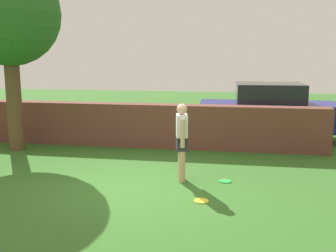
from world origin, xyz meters
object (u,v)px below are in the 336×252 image
object	(u,v)px
frisbee_yellow	(201,201)
tree	(8,16)
car	(269,111)
person	(182,139)
frisbee_green	(225,181)

from	to	relation	value
frisbee_yellow	tree	bearing A→B (deg)	150.09
car	frisbee_yellow	xyz separation A→B (m)	(-1.54, -5.76, -0.85)
person	car	bearing A→B (deg)	143.74
car	frisbee_yellow	bearing A→B (deg)	-107.83
tree	frisbee_yellow	size ratio (longest dim) A/B	18.51
tree	car	distance (m)	7.89
frisbee_green	frisbee_yellow	world-z (taller)	same
tree	frisbee_yellow	world-z (taller)	tree
car	frisbee_yellow	size ratio (longest dim) A/B	15.85
car	frisbee_yellow	distance (m)	6.02
frisbee_green	person	bearing A→B (deg)	-175.74
person	frisbee_yellow	size ratio (longest dim) A/B	6.00
frisbee_green	frisbee_yellow	bearing A→B (deg)	-107.52
car	frisbee_green	size ratio (longest dim) A/B	15.85
tree	car	xyz separation A→B (m)	(6.91, 2.67, -2.73)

